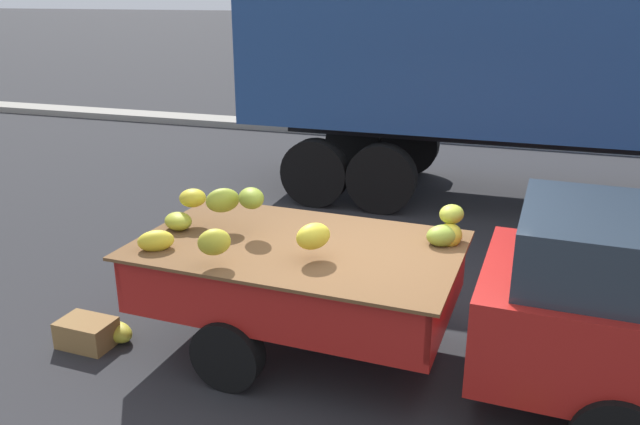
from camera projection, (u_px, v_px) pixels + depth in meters
name	position (u px, v px, depth m)	size (l,w,h in m)	color
ground	(380.00, 356.00, 6.02)	(220.00, 220.00, 0.00)	#28282B
curb_strip	(476.00, 138.00, 14.63)	(80.00, 0.80, 0.16)	gray
pickup_truck	(531.00, 300.00, 5.19)	(5.23, 2.00, 1.70)	#B21E19
fallen_banana_bunch_near_tailgate	(119.00, 332.00, 6.26)	(0.35, 0.22, 0.19)	gold
produce_crate	(87.00, 333.00, 6.16)	(0.52, 0.36, 0.27)	olive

